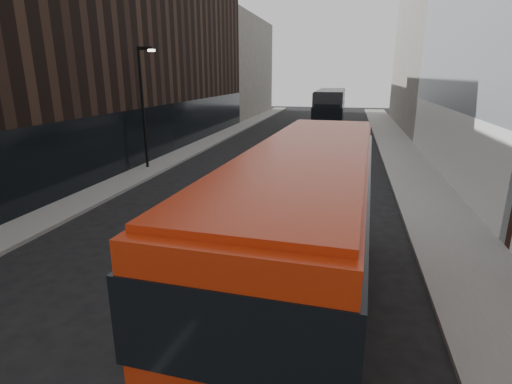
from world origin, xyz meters
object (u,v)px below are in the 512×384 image
Objects in this scene: street_lamp at (144,100)px; grey_bus at (330,107)px; car_b at (343,146)px; car_c at (346,148)px; red_bus at (307,231)px; car_a at (269,193)px.

street_lamp reaches higher than grey_bus.
car_b is 0.81× the size of car_c.
car_a is at bearing 109.69° from red_bus.
grey_bus reaches higher than car_c.
street_lamp is 1.82× the size of car_b.
car_c is (3.07, 12.42, -0.04)m from car_a.
car_c is at bearing 29.29° from street_lamp.
grey_bus is 2.96× the size of car_a.
car_c is at bearing 70.41° from car_a.
grey_bus is 3.27× the size of car_b.
red_bus is 2.74× the size of car_b.
red_bus is at bearing -94.61° from car_b.
red_bus is 21.18m from car_b.
street_lamp is 0.56× the size of grey_bus.
grey_bus is (9.74, 23.03, -2.01)m from street_lamp.
car_c is at bearing -77.62° from car_b.
red_bus is 2.48× the size of car_a.
car_a is 13.50m from car_b.
street_lamp reaches higher than car_c.
red_bus is at bearing -87.84° from grey_bus.
street_lamp is at bearing 131.76° from red_bus.
red_bus is at bearing -92.31° from car_c.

